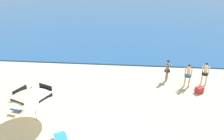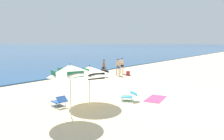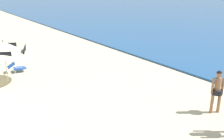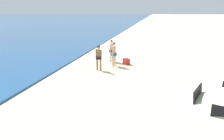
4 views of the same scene
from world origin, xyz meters
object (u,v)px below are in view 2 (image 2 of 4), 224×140
beach_umbrella_striped_main (89,72)px  lounge_chair_beside_umbrella (129,95)px  person_standing_beside (118,66)px  cooler_box (128,73)px  person_wading_in (104,67)px  beach_umbrella_striped_second (70,70)px  beach_towel (156,99)px  lounge_chair_under_umbrella (59,101)px  person_standing_near_shore (122,65)px

beach_umbrella_striped_main → lounge_chair_beside_umbrella: beach_umbrella_striped_main is taller
person_standing_beside → cooler_box: bearing=-49.9°
lounge_chair_beside_umbrella → person_wading_in: person_wading_in is taller
beach_umbrella_striped_second → person_wading_in: bearing=33.4°
person_wading_in → beach_towel: (-4.41, -7.65, -0.91)m
beach_umbrella_striped_main → person_standing_beside: size_ratio=1.66×
lounge_chair_under_umbrella → cooler_box: lounge_chair_under_umbrella is taller
beach_umbrella_striped_main → person_wading_in: bearing=35.9°
beach_towel → person_standing_near_shore: bearing=46.9°
lounge_chair_under_umbrella → person_wading_in: size_ratio=0.61×
beach_umbrella_striped_main → beach_towel: 4.10m
beach_umbrella_striped_main → cooler_box: size_ratio=4.44×
lounge_chair_under_umbrella → lounge_chair_beside_umbrella: 3.74m
beach_umbrella_striped_second → lounge_chair_beside_umbrella: (3.72, -0.51, -1.76)m
lounge_chair_beside_umbrella → person_standing_near_shore: bearing=38.2°
beach_umbrella_striped_main → cooler_box: bearing=22.5°
lounge_chair_under_umbrella → person_standing_beside: person_standing_beside is taller
lounge_chair_under_umbrella → person_standing_near_shore: size_ratio=0.61×
lounge_chair_under_umbrella → beach_umbrella_striped_second: bearing=-112.0°
person_standing_near_shore → beach_towel: 10.09m
beach_umbrella_striped_main → lounge_chair_beside_umbrella: 2.60m
lounge_chair_under_umbrella → person_standing_beside: size_ratio=0.60×
person_standing_near_shore → cooler_box: bearing=-116.4°
cooler_box → person_wading_in: bearing=141.6°
beach_umbrella_striped_second → person_standing_beside: 11.92m
lounge_chair_beside_umbrella → cooler_box: (7.49, 5.16, -0.07)m
lounge_chair_beside_umbrella → person_standing_beside: bearing=40.9°
lounge_chair_under_umbrella → beach_towel: lounge_chair_under_umbrella is taller
beach_umbrella_striped_second → person_standing_near_shore: bearing=26.3°
lounge_chair_beside_umbrella → beach_umbrella_striped_second: bearing=172.2°
lounge_chair_beside_umbrella → beach_towel: size_ratio=0.57×
person_standing_near_shore → beach_towel: size_ratio=0.89×
person_standing_beside → person_wading_in: (-1.24, 0.73, -0.02)m
beach_towel → lounge_chair_beside_umbrella: bearing=140.3°
cooler_box → person_standing_near_shore: bearing=63.6°
lounge_chair_beside_umbrella → cooler_box: bearing=34.6°
cooler_box → person_standing_beside: bearing=130.1°
beach_umbrella_striped_second → person_standing_near_shore: size_ratio=1.54×
beach_umbrella_striped_second → person_wading_in: (9.32, 6.15, -1.12)m
lounge_chair_beside_umbrella → beach_towel: (1.20, -0.99, -0.27)m
beach_umbrella_striped_main → lounge_chair_under_umbrella: 2.11m
person_wading_in → beach_umbrella_striped_main: bearing=-144.1°
lounge_chair_beside_umbrella → person_wading_in: bearing=49.9°
lounge_chair_beside_umbrella → beach_towel: 1.58m
beach_umbrella_striped_main → beach_umbrella_striped_second: beach_umbrella_striped_second is taller
cooler_box → beach_towel: size_ratio=0.34×
beach_towel → person_wading_in: bearing=60.1°
beach_umbrella_striped_main → person_wading_in: beach_umbrella_striped_main is taller
beach_umbrella_striped_main → beach_towel: bearing=-39.0°
person_wading_in → beach_towel: 8.87m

